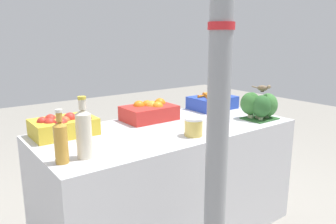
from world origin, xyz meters
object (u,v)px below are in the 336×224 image
object	(u,v)px
carrot_crate	(213,102)
sparrow_bird	(263,88)
apple_crate	(63,126)
orange_crate	(150,111)
support_pole	(220,50)
juice_bottle_cloudy	(84,132)
pickle_jar	(194,127)
broccoli_pile	(258,105)
juice_bottle_amber	(61,141)

from	to	relation	value
carrot_crate	sparrow_bird	xyz separation A→B (m)	(0.05, -0.44, 0.16)
apple_crate	orange_crate	xyz separation A→B (m)	(0.61, 0.01, 0.00)
support_pole	juice_bottle_cloudy	world-z (taller)	support_pole
carrot_crate	apple_crate	bearing A→B (deg)	-179.75
juice_bottle_cloudy	support_pole	bearing A→B (deg)	-54.04
orange_crate	sparrow_bird	bearing A→B (deg)	-34.47
apple_crate	pickle_jar	xyz separation A→B (m)	(0.61, -0.46, -0.00)
apple_crate	broccoli_pile	bearing A→B (deg)	-19.46
apple_crate	carrot_crate	xyz separation A→B (m)	(1.22, 0.01, -0.00)
apple_crate	carrot_crate	world-z (taller)	same
apple_crate	juice_bottle_amber	xyz separation A→B (m)	(-0.16, -0.42, 0.05)
apple_crate	pickle_jar	size ratio (longest dim) A/B	3.19
carrot_crate	juice_bottle_amber	world-z (taller)	juice_bottle_amber
pickle_jar	sparrow_bird	size ratio (longest dim) A/B	0.88
orange_crate	broccoli_pile	distance (m)	0.76
support_pole	orange_crate	world-z (taller)	support_pole
carrot_crate	sparrow_bird	distance (m)	0.47
broccoli_pile	juice_bottle_amber	bearing A→B (deg)	179.29
carrot_crate	juice_bottle_cloudy	world-z (taller)	juice_bottle_cloudy
apple_crate	juice_bottle_cloudy	bearing A→B (deg)	-96.03
orange_crate	carrot_crate	size ratio (longest dim) A/B	1.00
juice_bottle_amber	orange_crate	bearing A→B (deg)	29.08
broccoli_pile	pickle_jar	world-z (taller)	broccoli_pile
apple_crate	juice_bottle_cloudy	size ratio (longest dim) A/B	1.19
juice_bottle_amber	juice_bottle_cloudy	distance (m)	0.11
broccoli_pile	pickle_jar	xyz separation A→B (m)	(-0.62, -0.02, -0.05)
juice_bottle_amber	pickle_jar	distance (m)	0.77
apple_crate	orange_crate	size ratio (longest dim) A/B	1.00
apple_crate	carrot_crate	distance (m)	1.22
pickle_jar	sparrow_bird	world-z (taller)	sparrow_bird
juice_bottle_amber	sparrow_bird	distance (m)	1.43
support_pole	pickle_jar	bearing A→B (deg)	59.05
pickle_jar	orange_crate	bearing A→B (deg)	89.34
carrot_crate	juice_bottle_cloudy	xyz separation A→B (m)	(-1.26, -0.42, 0.07)
orange_crate	support_pole	bearing A→B (deg)	-107.00
juice_bottle_amber	juice_bottle_cloudy	world-z (taller)	juice_bottle_cloudy
support_pole	pickle_jar	size ratio (longest dim) A/B	22.48
broccoli_pile	juice_bottle_amber	xyz separation A→B (m)	(-1.39, 0.02, 0.01)
support_pole	sparrow_bird	world-z (taller)	support_pole
orange_crate	pickle_jar	xyz separation A→B (m)	(-0.01, -0.47, -0.01)
pickle_jar	sparrow_bird	bearing A→B (deg)	1.93
juice_bottle_cloudy	juice_bottle_amber	bearing A→B (deg)	180.00
carrot_crate	pickle_jar	size ratio (longest dim) A/B	3.19
juice_bottle_cloudy	sparrow_bird	world-z (taller)	juice_bottle_cloudy
apple_crate	sparrow_bird	xyz separation A→B (m)	(1.27, -0.44, 0.16)
juice_bottle_amber	support_pole	bearing A→B (deg)	-46.70
pickle_jar	juice_bottle_cloudy	bearing A→B (deg)	176.35
apple_crate	juice_bottle_cloudy	xyz separation A→B (m)	(-0.04, -0.42, 0.07)
support_pole	apple_crate	size ratio (longest dim) A/B	7.06
support_pole	sparrow_bird	size ratio (longest dim) A/B	19.88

